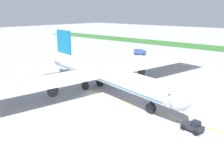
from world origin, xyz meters
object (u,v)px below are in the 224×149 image
at_px(airliner_foreground, 98,72).
at_px(pushback_tug, 193,126).
at_px(ground_crew_wingwalker_port, 76,76).
at_px(service_truck_baggage_loader, 140,52).

height_order(airliner_foreground, pushback_tug, airliner_foreground).
distance_m(ground_crew_wingwalker_port, service_truck_baggage_loader, 53.61).
xyz_separation_m(airliner_foreground, ground_crew_wingwalker_port, (-13.83, 3.06, -4.33)).
height_order(pushback_tug, ground_crew_wingwalker_port, pushback_tug).
relative_size(airliner_foreground, ground_crew_wingwalker_port, 55.18).
xyz_separation_m(pushback_tug, ground_crew_wingwalker_port, (-44.30, 8.49, 0.05)).
height_order(pushback_tug, service_truck_baggage_loader, service_truck_baggage_loader).
distance_m(pushback_tug, ground_crew_wingwalker_port, 45.11).
distance_m(pushback_tug, service_truck_baggage_loader, 82.33).
distance_m(airliner_foreground, service_truck_baggage_loader, 60.96).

